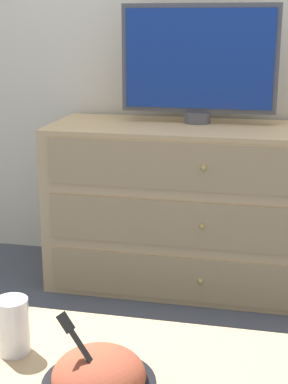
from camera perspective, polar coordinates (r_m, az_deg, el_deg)
ground_plane at (r=2.97m, az=8.59°, el=-6.77°), size 12.00×12.00×0.00m
dresser at (r=2.60m, az=6.29°, el=-1.57°), size 1.39×0.50×0.72m
tv at (r=2.58m, az=5.35°, el=12.51°), size 0.67×0.11×0.50m
takeout_bowl at (r=1.12m, az=-4.39°, el=-17.80°), size 0.21×0.21×0.17m
drink_cup at (r=1.27m, az=-12.58°, el=-12.86°), size 0.07×0.07×0.12m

